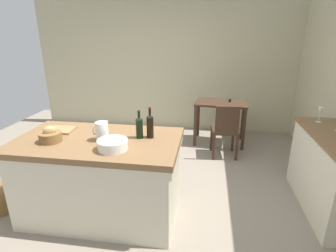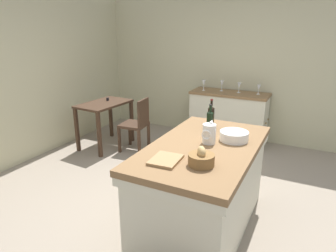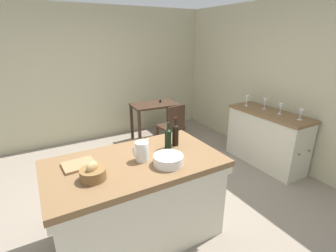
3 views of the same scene
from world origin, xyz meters
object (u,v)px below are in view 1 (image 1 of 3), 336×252
at_px(cutting_board, 61,130).
at_px(wicker_hamper, 1,198).
at_px(wooden_chair, 225,129).
at_px(island_table, 101,175).
at_px(pitcher, 102,131).
at_px(bread_basket, 50,136).
at_px(wine_glass_right, 320,112).
at_px(wine_bottle_amber, 139,127).
at_px(wash_bowl, 113,145).
at_px(writing_desk, 221,109).
at_px(wine_bottle_dark, 150,125).
at_px(side_cabinet, 331,174).

height_order(cutting_board, wicker_hamper, cutting_board).
distance_m(wooden_chair, wicker_hamper, 3.16).
height_order(island_table, pitcher, pitcher).
relative_size(cutting_board, wicker_hamper, 0.84).
relative_size(bread_basket, wine_glass_right, 1.18).
bearing_deg(wicker_hamper, wine_bottle_amber, 7.29).
distance_m(cutting_board, wine_glass_right, 3.04).
relative_size(pitcher, cutting_board, 0.82).
bearing_deg(pitcher, wash_bowl, -47.96).
bearing_deg(wine_bottle_amber, pitcher, -161.86).
xyz_separation_m(writing_desk, wine_bottle_dark, (-0.81, -2.15, 0.39)).
bearing_deg(wine_glass_right, wooden_chair, 144.35).
distance_m(writing_desk, wicker_hamper, 3.51).
bearing_deg(wicker_hamper, side_cabinet, 8.71).
bearing_deg(pitcher, wicker_hamper, -175.94).
distance_m(writing_desk, bread_basket, 3.00).
distance_m(side_cabinet, writing_desk, 2.16).
relative_size(side_cabinet, wine_bottle_dark, 4.10).
distance_m(bread_basket, wine_bottle_dark, 1.00).
distance_m(cutting_board, wine_bottle_dark, 1.03).
bearing_deg(wine_bottle_dark, pitcher, -162.90).
height_order(island_table, wooden_chair, island_table).
bearing_deg(cutting_board, wooden_chair, 38.41).
relative_size(pitcher, wash_bowl, 0.83).
xyz_separation_m(island_table, side_cabinet, (2.49, 0.45, -0.03)).
bearing_deg(wine_bottle_dark, bread_basket, -165.21).
bearing_deg(cutting_board, pitcher, -18.16).
height_order(island_table, wine_bottle_dark, wine_bottle_dark).
bearing_deg(wine_bottle_dark, wicker_hamper, -172.31).
bearing_deg(wine_glass_right, writing_desk, 129.36).
relative_size(side_cabinet, wine_glass_right, 7.25).
bearing_deg(wine_bottle_amber, wash_bowl, -119.15).
xyz_separation_m(pitcher, wash_bowl, (0.18, -0.20, -0.05)).
distance_m(side_cabinet, wooden_chair, 1.63).
relative_size(side_cabinet, cutting_board, 4.71).
bearing_deg(writing_desk, wash_bowl, -113.76).
bearing_deg(cutting_board, wine_bottle_amber, -4.15).
height_order(writing_desk, wooden_chair, wooden_chair).
xyz_separation_m(wooden_chair, bread_basket, (-1.84, -1.80, 0.48)).
xyz_separation_m(island_table, wine_bottle_amber, (0.42, 0.10, 0.53)).
relative_size(bread_basket, wicker_hamper, 0.64).
bearing_deg(island_table, wicker_hamper, -174.73).
distance_m(wine_bottle_amber, wine_glass_right, 2.19).
bearing_deg(bread_basket, wine_bottle_amber, 14.95).
bearing_deg(writing_desk, bread_basket, -126.46).
relative_size(side_cabinet, wicker_hamper, 3.95).
bearing_deg(wine_bottle_amber, wooden_chair, 58.02).
height_order(pitcher, cutting_board, pitcher).
bearing_deg(wine_bottle_dark, wine_bottle_amber, -166.46).
height_order(side_cabinet, wine_bottle_amber, wine_bottle_amber).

